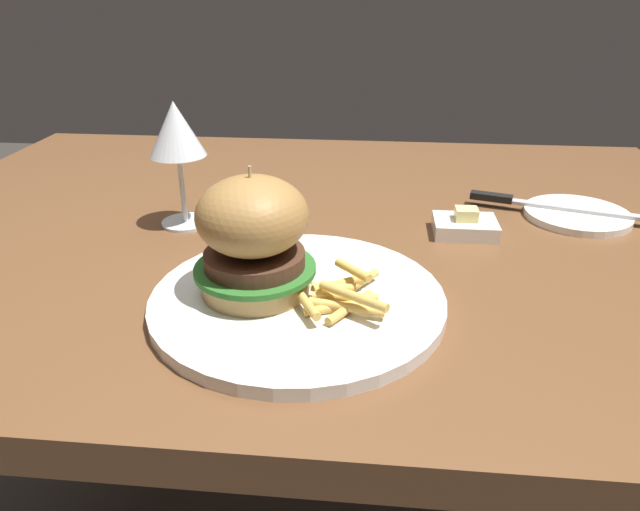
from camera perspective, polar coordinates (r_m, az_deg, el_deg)
The scene contains 8 objects.
dining_table at distance 0.84m, azimuth -0.96°, elevation -2.10°, with size 1.22×0.88×0.74m.
main_plate at distance 0.59m, azimuth -2.22°, elevation -4.43°, with size 0.30×0.30×0.01m, color white.
burger_sandwich at distance 0.57m, azimuth -6.68°, elevation 1.93°, with size 0.12×0.12×0.13m.
fries_pile at distance 0.56m, azimuth 2.39°, elevation -4.02°, with size 0.09×0.11×0.03m.
wine_glass at distance 0.77m, azimuth -14.18°, elevation 11.73°, with size 0.07×0.07×0.17m.
bread_plate at distance 0.88m, azimuth 24.32°, elevation 3.74°, with size 0.14×0.14×0.01m, color white.
table_knife at distance 0.88m, azimuth 21.08°, elevation 4.83°, with size 0.23×0.08×0.01m.
butter_dish at distance 0.78m, azimuth 14.30°, elevation 2.92°, with size 0.08×0.06×0.04m.
Camera 1 is at (0.08, -0.74, 1.04)m, focal length 32.00 mm.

